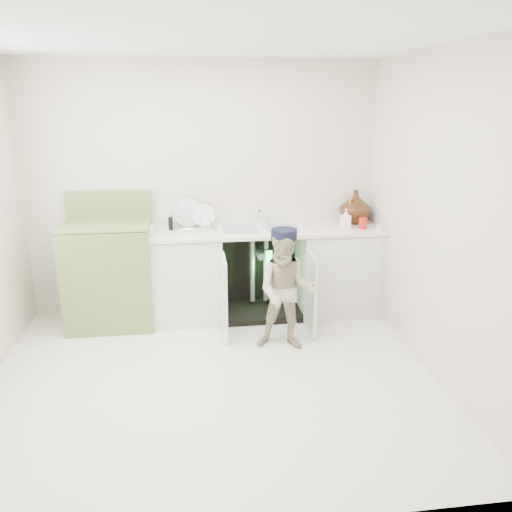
{
  "coord_description": "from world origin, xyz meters",
  "views": [
    {
      "loc": [
        -0.11,
        -3.52,
        2.12
      ],
      "look_at": [
        0.44,
        0.7,
        0.78
      ],
      "focal_mm": 35.0,
      "sensor_mm": 36.0,
      "label": 1
    }
  ],
  "objects": [
    {
      "name": "ground",
      "position": [
        0.0,
        0.0,
        0.0
      ],
      "size": [
        3.5,
        3.5,
        0.0
      ],
      "primitive_type": "plane",
      "color": "silver",
      "rests_on": "ground"
    },
    {
      "name": "room_shell",
      "position": [
        0.0,
        0.0,
        1.25
      ],
      "size": [
        6.0,
        5.5,
        1.26
      ],
      "color": "beige",
      "rests_on": "ground"
    },
    {
      "name": "counter_run",
      "position": [
        0.58,
        1.21,
        0.48
      ],
      "size": [
        2.44,
        1.02,
        1.24
      ],
      "color": "silver",
      "rests_on": "ground"
    },
    {
      "name": "avocado_stove",
      "position": [
        -0.92,
        1.18,
        0.52
      ],
      "size": [
        0.82,
        0.65,
        1.27
      ],
      "color": "olive",
      "rests_on": "ground"
    },
    {
      "name": "repair_worker",
      "position": [
        0.67,
        0.44,
        0.54
      ],
      "size": [
        0.6,
        0.69,
        1.08
      ],
      "rotation": [
        0.0,
        0.0,
        -0.24
      ],
      "color": "tan",
      "rests_on": "ground"
    }
  ]
}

